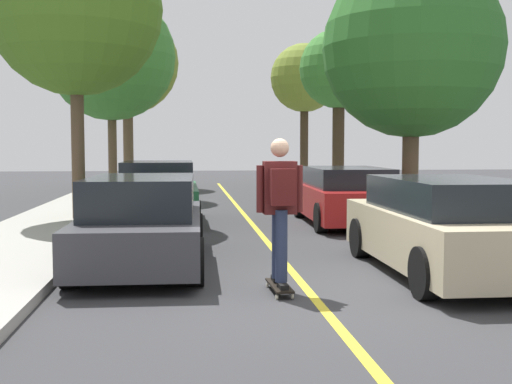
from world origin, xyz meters
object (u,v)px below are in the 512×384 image
street_tree_left_nearest (75,9)px  parked_car_left_nearest (143,223)px  parked_car_right_near (346,196)px  street_tree_right_nearest (412,48)px  parked_car_right_nearest (449,226)px  street_tree_right_near (339,71)px  street_tree_left_far (127,63)px  street_tree_right_far (304,79)px  skateboarder (280,202)px  parked_car_left_near (158,193)px  skateboard (279,286)px  street_tree_left_near (111,57)px

street_tree_left_nearest → parked_car_left_nearest: bearing=-71.6°
parked_car_right_near → street_tree_right_nearest: (1.84, 0.86, 3.55)m
parked_car_right_nearest → street_tree_right_near: size_ratio=0.74×
street_tree_left_nearest → street_tree_left_far: street_tree_left_far is taller
street_tree_left_far → street_tree_right_far: size_ratio=1.15×
street_tree_left_nearest → skateboarder: bearing=-64.2°
parked_car_left_near → skateboard: size_ratio=4.79×
parked_car_left_near → street_tree_left_far: bearing=98.0°
parked_car_right_nearest → parked_car_left_nearest: bearing=166.1°
street_tree_left_nearest → skateboard: bearing=-64.2°
street_tree_left_far → street_tree_right_near: (8.04, -5.16, -0.80)m
parked_car_right_nearest → street_tree_right_far: 22.03m
parked_car_right_near → street_tree_left_far: bearing=114.3°
street_tree_left_near → street_tree_left_far: size_ratio=0.92×
street_tree_left_nearest → street_tree_right_nearest: bearing=1.5°
skateboard → street_tree_right_near: bearing=74.1°
street_tree_left_near → street_tree_right_far: 11.24m
street_tree_right_far → skateboarder: 23.22m
skateboarder → parked_car_left_nearest: bearing=131.8°
parked_car_left_nearest → street_tree_right_near: (6.21, 13.49, 3.89)m
parked_car_left_nearest → street_tree_left_nearest: size_ratio=0.65×
skateboarder → parked_car_right_nearest: bearing=20.3°
parked_car_right_near → skateboarder: (-2.56, -6.92, 0.47)m
parked_car_right_nearest → street_tree_left_near: (-6.21, 13.67, 4.14)m
parked_car_right_nearest → street_tree_left_nearest: street_tree_left_nearest is taller
street_tree_right_far → parked_car_left_nearest: bearing=-106.9°
parked_car_left_nearest → street_tree_left_nearest: bearing=108.4°
parked_car_right_nearest → street_tree_right_far: street_tree_right_far is taller
parked_car_left_nearest → parked_car_right_near: parked_car_left_nearest is taller
parked_car_left_near → street_tree_right_near: 10.79m
street_tree_right_near → parked_car_right_near: bearing=-102.1°
parked_car_right_nearest → street_tree_left_near: 15.58m
street_tree_left_nearest → skateboard: size_ratio=8.03×
street_tree_left_far → skateboard: bearing=-80.0°
street_tree_left_nearest → street_tree_left_near: size_ratio=0.99×
skateboard → skateboarder: skateboarder is taller
parked_car_left_nearest → street_tree_right_far: 21.80m
street_tree_left_near → skateboard: bearing=-76.0°
street_tree_right_far → skateboard: (-4.40, -22.44, -4.88)m
street_tree_left_far → street_tree_right_near: size_ratio=1.25×
parked_car_right_near → parked_car_right_nearest: bearing=-90.0°
parked_car_right_nearest → skateboarder: size_ratio=2.41×
parked_car_left_near → street_tree_left_far: 14.03m
parked_car_left_nearest → street_tree_left_nearest: 7.23m
parked_car_right_nearest → skateboarder: bearing=-159.7°
street_tree_left_near → skateboard: 15.76m
parked_car_left_near → street_tree_right_near: bearing=52.0°
street_tree_left_nearest → street_tree_right_near: size_ratio=1.15×
parked_car_right_near → street_tree_right_far: size_ratio=0.68×
parked_car_left_nearest → street_tree_left_near: street_tree_left_near is taller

